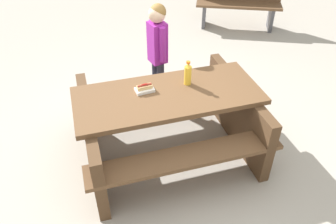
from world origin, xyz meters
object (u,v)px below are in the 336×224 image
(picnic_table, at_px, (168,118))
(child_in_coat, at_px, (158,43))
(hotdog_tray, at_px, (145,88))
(park_bench_near, at_px, (239,2))
(soda_bottle, at_px, (188,74))

(picnic_table, height_order, child_in_coat, child_in_coat)
(child_in_coat, bearing_deg, hotdog_tray, 58.88)
(picnic_table, relative_size, park_bench_near, 1.33)
(child_in_coat, bearing_deg, soda_bottle, 87.97)
(soda_bottle, height_order, hotdog_tray, soda_bottle)
(child_in_coat, distance_m, park_bench_near, 2.80)
(soda_bottle, xyz_separation_m, park_bench_near, (-2.30, -2.43, -0.42))
(hotdog_tray, relative_size, park_bench_near, 0.13)
(hotdog_tray, distance_m, park_bench_near, 3.64)
(picnic_table, xyz_separation_m, hotdog_tray, (0.19, -0.13, 0.34))
(hotdog_tray, height_order, child_in_coat, child_in_coat)
(picnic_table, relative_size, child_in_coat, 1.54)
(soda_bottle, distance_m, hotdog_tray, 0.45)
(picnic_table, bearing_deg, hotdog_tray, -34.37)
(soda_bottle, relative_size, hotdog_tray, 1.37)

